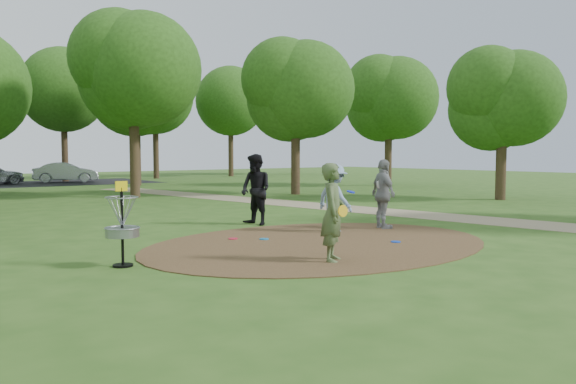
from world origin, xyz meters
TOP-DOWN VIEW (x-y plane):
  - ground at (0.00, 0.00)m, footprint 100.00×100.00m
  - dirt_clearing at (0.00, 0.00)m, footprint 8.40×8.40m
  - footpath at (6.50, 2.00)m, footprint 7.55×39.89m
  - parking_lot at (2.00, 30.00)m, footprint 14.00×8.00m
  - player_observer_with_disc at (-1.22, -1.70)m, footprint 0.80×0.78m
  - player_throwing_with_disc at (1.53, 1.20)m, footprint 1.02×1.14m
  - player_walking_with_disc at (0.73, 3.59)m, footprint 0.87×1.06m
  - player_waiting_with_disc at (2.92, 0.78)m, footprint 0.79×1.19m
  - disc_ground_cyan at (-0.72, 1.19)m, footprint 0.22×0.22m
  - disc_ground_blue at (1.39, -0.99)m, footprint 0.22×0.22m
  - disc_ground_red at (-1.26, 1.69)m, footprint 0.22×0.22m
  - car_right at (3.54, 30.31)m, footprint 4.45×2.75m
  - disc_golf_basket at (-4.50, 0.30)m, footprint 0.63×0.63m
  - tree_ring at (0.43, 10.93)m, footprint 37.27×45.42m

SIDE VIEW (x-z plane):
  - ground at x=0.00m, z-range 0.00..0.00m
  - parking_lot at x=2.00m, z-range 0.00..0.01m
  - footpath at x=6.50m, z-range 0.00..0.01m
  - dirt_clearing at x=0.00m, z-range 0.00..0.02m
  - disc_ground_cyan at x=-0.72m, z-range 0.02..0.04m
  - disc_ground_blue at x=1.39m, z-range 0.02..0.04m
  - disc_ground_red at x=-1.26m, z-range 0.02..0.04m
  - car_right at x=3.54m, z-range 0.00..1.38m
  - player_throwing_with_disc at x=1.53m, z-range 0.00..1.74m
  - disc_golf_basket at x=-4.50m, z-range 0.10..1.64m
  - player_observer_with_disc at x=-1.22m, z-range 0.00..1.86m
  - player_waiting_with_disc at x=2.92m, z-range 0.00..1.87m
  - player_walking_with_disc at x=0.73m, z-range 0.00..2.01m
  - tree_ring at x=0.43m, z-range 0.51..9.80m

